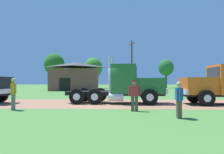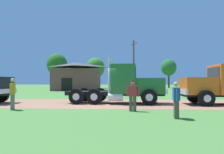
% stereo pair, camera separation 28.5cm
% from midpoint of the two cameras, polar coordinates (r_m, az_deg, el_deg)
% --- Properties ---
extents(ground_plane, '(200.00, 200.00, 0.00)m').
position_cam_midpoint_polar(ground_plane, '(15.23, -3.07, -7.24)').
color(ground_plane, '#4B8139').
extents(dirt_track, '(120.00, 6.48, 0.01)m').
position_cam_midpoint_polar(dirt_track, '(15.23, -3.07, -7.22)').
color(dirt_track, '#9F6E53').
rests_on(dirt_track, ground_plane).
extents(truck_foreground_white, '(7.30, 2.93, 3.43)m').
position_cam_midpoint_polar(truck_foreground_white, '(15.13, 4.59, -2.30)').
color(truck_foreground_white, black).
rests_on(truck_foreground_white, ground_plane).
extents(visitor_standing_near, '(0.65, 0.33, 1.65)m').
position_cam_midpoint_polar(visitor_standing_near, '(11.14, 6.47, -4.77)').
color(visitor_standing_near, '#B22D33').
rests_on(visitor_standing_near, ground_plane).
extents(visitor_walking_mid, '(0.38, 0.56, 1.78)m').
position_cam_midpoint_polar(visitor_walking_mid, '(12.83, -25.10, -3.93)').
color(visitor_walking_mid, gold).
rests_on(visitor_walking_mid, ground_plane).
extents(visitor_by_barrel, '(0.30, 0.66, 1.58)m').
position_cam_midpoint_polar(visitor_by_barrel, '(9.38, 18.10, -5.65)').
color(visitor_by_barrel, '#264C8C').
rests_on(visitor_by_barrel, ground_plane).
extents(shed_building, '(8.94, 7.29, 5.13)m').
position_cam_midpoint_polar(shed_building, '(38.45, -9.32, 0.04)').
color(shed_building, brown).
rests_on(shed_building, ground_plane).
extents(utility_pole_near, '(0.91, 2.11, 8.76)m').
position_cam_midpoint_polar(utility_pole_near, '(36.24, 6.23, 3.54)').
color(utility_pole_near, brown).
rests_on(utility_pole_near, ground_plane).
extents(tree_left, '(5.04, 5.04, 8.73)m').
position_cam_midpoint_polar(tree_left, '(54.05, -14.76, 3.35)').
color(tree_left, '#513823').
rests_on(tree_left, ground_plane).
extents(tree_mid, '(4.26, 4.26, 7.18)m').
position_cam_midpoint_polar(tree_mid, '(48.35, -4.40, 2.53)').
color(tree_mid, '#513823').
rests_on(tree_mid, ground_plane).
extents(tree_right, '(3.81, 3.81, 7.28)m').
position_cam_midpoint_polar(tree_right, '(54.11, 15.48, 2.51)').
color(tree_right, '#513823').
rests_on(tree_right, ground_plane).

